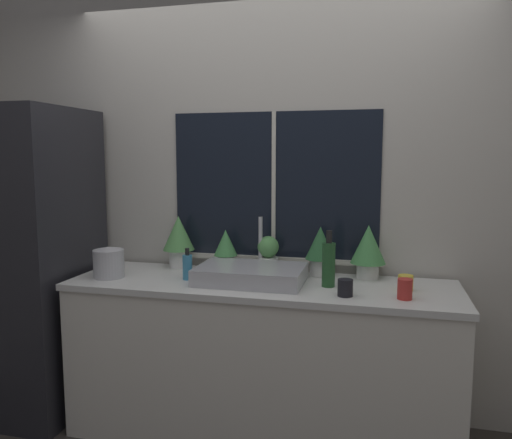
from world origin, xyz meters
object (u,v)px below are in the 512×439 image
(potted_plant_center, at_px, (268,254))
(mug_yellow, at_px, (406,283))
(potted_plant_far_left, at_px, (179,237))
(potted_plant_right, at_px, (320,248))
(bottle_tall, at_px, (329,263))
(mug_black, at_px, (345,288))
(sink, at_px, (251,274))
(soap_bottle, at_px, (187,266))
(potted_plant_left, at_px, (226,247))
(kettle, at_px, (109,262))
(refrigerator, at_px, (34,263))
(potted_plant_far_right, at_px, (368,248))
(mug_red, at_px, (405,289))

(potted_plant_center, distance_m, mug_yellow, 0.82)
(potted_plant_far_left, bearing_deg, potted_plant_right, -0.00)
(bottle_tall, height_order, mug_black, bottle_tall)
(bottle_tall, bearing_deg, sink, -178.85)
(soap_bottle, relative_size, mug_yellow, 2.21)
(potted_plant_left, relative_size, potted_plant_right, 0.86)
(sink, height_order, mug_black, sink)
(potted_plant_left, height_order, kettle, potted_plant_left)
(refrigerator, relative_size, mug_black, 21.81)
(sink, bearing_deg, potted_plant_far_right, 21.56)
(potted_plant_center, bearing_deg, refrigerator, -168.86)
(mug_yellow, bearing_deg, mug_black, -148.40)
(potted_plant_left, xyz_separation_m, potted_plant_far_right, (0.85, 0.00, 0.04))
(potted_plant_right, bearing_deg, bottle_tall, -72.81)
(soap_bottle, bearing_deg, sink, 4.85)
(potted_plant_right, height_order, mug_red, potted_plant_right)
(sink, bearing_deg, refrigerator, -178.70)
(potted_plant_right, height_order, soap_bottle, potted_plant_right)
(potted_plant_far_left, relative_size, potted_plant_far_right, 1.06)
(potted_plant_left, xyz_separation_m, potted_plant_right, (0.58, 0.00, 0.03))
(refrigerator, distance_m, potted_plant_far_right, 2.02)
(potted_plant_left, relative_size, mug_black, 2.93)
(bottle_tall, bearing_deg, mug_black, -58.85)
(potted_plant_right, distance_m, mug_red, 0.61)
(mug_yellow, bearing_deg, soap_bottle, -177.40)
(potted_plant_right, height_order, mug_black, potted_plant_right)
(potted_plant_left, xyz_separation_m, soap_bottle, (-0.14, -0.28, -0.07))
(mug_yellow, height_order, mug_black, mug_black)
(potted_plant_left, bearing_deg, potted_plant_far_right, 0.00)
(potted_plant_far_left, height_order, bottle_tall, potted_plant_far_left)
(sink, xyz_separation_m, soap_bottle, (-0.36, -0.03, 0.03))
(kettle, bearing_deg, bottle_tall, 4.58)
(potted_plant_far_left, xyz_separation_m, mug_yellow, (1.36, -0.22, -0.15))
(refrigerator, distance_m, mug_black, 1.90)
(potted_plant_far_left, xyz_separation_m, potted_plant_far_right, (1.16, -0.00, -0.01))
(potted_plant_far_right, relative_size, mug_black, 3.59)
(refrigerator, xyz_separation_m, mug_black, (1.90, -0.13, -0.00))
(potted_plant_center, relative_size, mug_yellow, 2.72)
(potted_plant_far_left, xyz_separation_m, soap_bottle, (0.17, -0.28, -0.12))
(mug_red, bearing_deg, mug_black, -176.58)
(potted_plant_center, distance_m, potted_plant_right, 0.31)
(kettle, bearing_deg, soap_bottle, 7.51)
(potted_plant_far_right, bearing_deg, potted_plant_center, 180.00)
(potted_plant_right, relative_size, potted_plant_far_right, 0.94)
(refrigerator, height_order, potted_plant_left, refrigerator)
(potted_plant_far_left, relative_size, soap_bottle, 1.82)
(potted_plant_right, height_order, bottle_tall, bottle_tall)
(sink, bearing_deg, potted_plant_right, 35.03)
(refrigerator, distance_m, bottle_tall, 1.80)
(refrigerator, height_order, kettle, refrigerator)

